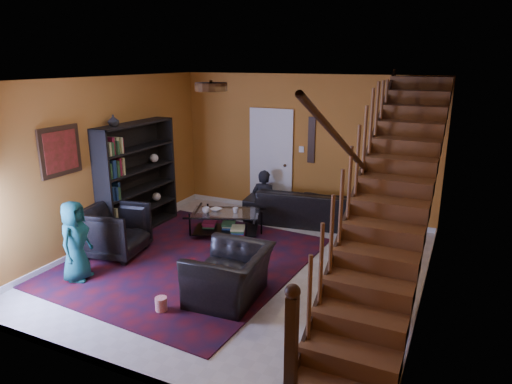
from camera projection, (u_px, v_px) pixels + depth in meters
floor at (242, 267)px, 7.00m from camera, size 5.50×5.50×0.00m
room at (211, 224)px, 8.69m from camera, size 5.50×5.50×5.50m
staircase at (392, 197)px, 5.75m from camera, size 0.95×5.02×3.18m
bookshelf at (138, 180)px, 8.23m from camera, size 0.35×1.80×2.00m
door at (271, 162)px, 9.37m from camera, size 0.82×0.05×2.05m
framed_picture at (60, 151)px, 6.78m from camera, size 0.04×0.74×0.74m
wall_hanging at (312, 140)px, 8.88m from camera, size 0.14×0.03×0.90m
ceiling_fixture at (211, 87)px, 5.54m from camera, size 0.40×0.40×0.10m
rug at (190, 261)px, 7.19m from camera, size 3.58×4.02×0.02m
sofa at (305, 206)px, 8.83m from camera, size 2.37×1.16×0.67m
armchair_left at (115, 231)px, 7.31m from camera, size 1.06×1.04×0.83m
armchair_right at (230, 275)px, 5.97m from camera, size 1.01×1.13×0.70m
person_adult_a at (264, 203)px, 9.26m from camera, size 0.53×0.37×1.39m
person_adult_b at (372, 221)px, 8.38m from camera, size 0.66×0.53×1.30m
person_child at (75, 241)px, 6.44m from camera, size 0.51×0.65×1.19m
coffee_table at (226, 222)px, 8.15m from camera, size 1.35×1.07×0.45m
cup_a at (206, 210)px, 8.05m from camera, size 0.17×0.17×0.10m
cup_b at (235, 210)px, 8.06m from camera, size 0.13×0.13×0.09m
bowl at (216, 210)px, 8.16m from camera, size 0.23×0.23×0.05m
vase at (113, 121)px, 7.48m from camera, size 0.18×0.18×0.19m
popcorn_bucket at (161, 304)px, 5.73m from camera, size 0.19×0.19×0.17m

